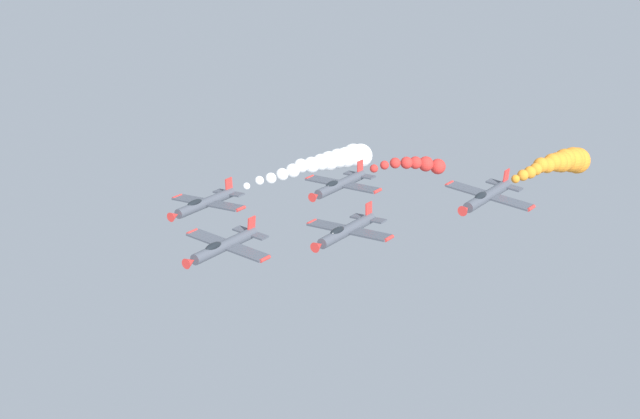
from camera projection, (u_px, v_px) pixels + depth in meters
airplane_lead at (224, 246)px, 96.62m from camera, size 9.56×10.35×2.46m
airplane_left_inner at (346, 231)px, 98.82m from camera, size 9.57×10.35×2.33m
airplane_right_inner at (205, 203)px, 109.17m from camera, size 9.57×10.35×2.34m
smoke_trail_right_inner at (338, 159)px, 132.61m from camera, size 4.19×29.66×5.56m
airplane_left_outer at (340, 184)px, 112.17m from camera, size 9.56×10.35×2.32m
smoke_trail_left_outer at (420, 164)px, 125.94m from camera, size 2.87×15.36×4.51m
airplane_right_outer at (487, 196)px, 100.63m from camera, size 9.55×10.35×2.50m
smoke_trail_right_outer at (566, 161)px, 121.02m from camera, size 3.82×25.01×6.03m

